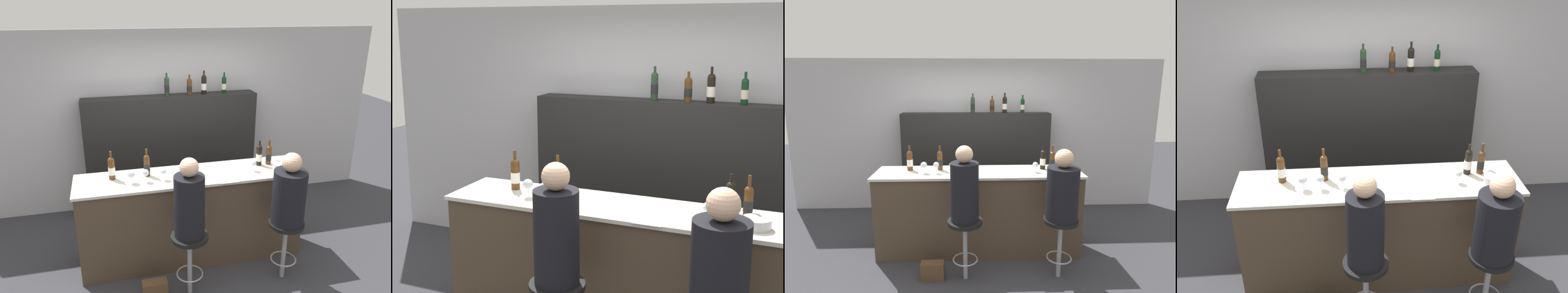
{
  "view_description": "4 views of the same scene",
  "coord_description": "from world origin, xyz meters",
  "views": [
    {
      "loc": [
        -0.88,
        -3.56,
        2.87
      ],
      "look_at": [
        0.04,
        0.26,
        1.43
      ],
      "focal_mm": 35.0,
      "sensor_mm": 36.0,
      "label": 1
    },
    {
      "loc": [
        1.31,
        -3.38,
        2.39
      ],
      "look_at": [
        -0.24,
        0.38,
        1.49
      ],
      "focal_mm": 50.0,
      "sensor_mm": 36.0,
      "label": 2
    },
    {
      "loc": [
        -0.11,
        -3.46,
        2.15
      ],
      "look_at": [
        0.02,
        0.34,
        1.39
      ],
      "focal_mm": 28.0,
      "sensor_mm": 36.0,
      "label": 3
    },
    {
      "loc": [
        -0.34,
        -3.08,
        3.21
      ],
      "look_at": [
        -0.06,
        0.27,
        1.46
      ],
      "focal_mm": 40.0,
      "sensor_mm": 36.0,
      "label": 4
    }
  ],
  "objects": [
    {
      "name": "wine_bottle_backbar_3",
      "position": [
        0.77,
        1.56,
        1.84
      ],
      "size": [
        0.07,
        0.07,
        0.29
      ],
      "color": "black",
      "rests_on": "back_bar_cabinet"
    },
    {
      "name": "wine_bottle_counter_0",
      "position": [
        -0.88,
        0.37,
        1.21
      ],
      "size": [
        0.08,
        0.08,
        0.33
      ],
      "color": "#4C2D14",
      "rests_on": "bar_counter"
    },
    {
      "name": "wine_bottle_counter_3",
      "position": [
        0.97,
        0.37,
        1.2
      ],
      "size": [
        0.07,
        0.07,
        0.31
      ],
      "color": "#4C2D14",
      "rests_on": "bar_counter"
    },
    {
      "name": "tasting_menu",
      "position": [
        0.35,
        0.11,
        1.08
      ],
      "size": [
        0.21,
        0.3,
        0.0
      ],
      "color": "white",
      "rests_on": "bar_counter"
    },
    {
      "name": "bar_stool_left",
      "position": [
        -0.17,
        -0.34,
        0.55
      ],
      "size": [
        0.38,
        0.38,
        0.71
      ],
      "color": "gray",
      "rests_on": "ground_plane"
    },
    {
      "name": "wall_back",
      "position": [
        0.0,
        1.79,
        1.3
      ],
      "size": [
        6.4,
        0.05,
        2.6
      ],
      "color": "#B2B2B7",
      "rests_on": "ground_plane"
    },
    {
      "name": "wine_glass_1",
      "position": [
        -0.53,
        0.21,
        1.18
      ],
      "size": [
        0.07,
        0.07,
        0.14
      ],
      "color": "silver",
      "rests_on": "bar_counter"
    },
    {
      "name": "wine_glass_3",
      "position": [
        0.71,
        0.21,
        1.17
      ],
      "size": [
        0.07,
        0.07,
        0.13
      ],
      "color": "silver",
      "rests_on": "bar_counter"
    },
    {
      "name": "bar_counter",
      "position": [
        0.0,
        0.28,
        0.54
      ],
      "size": [
        2.61,
        0.6,
        1.08
      ],
      "color": "#473828",
      "rests_on": "ground_plane"
    },
    {
      "name": "bar_stool_right",
      "position": [
        0.9,
        -0.34,
        0.55
      ],
      "size": [
        0.38,
        0.38,
        0.71
      ],
      "color": "gray",
      "rests_on": "ground_plane"
    },
    {
      "name": "wine_glass_2",
      "position": [
        -0.33,
        0.21,
        1.18
      ],
      "size": [
        0.07,
        0.07,
        0.14
      ],
      "color": "silver",
      "rests_on": "bar_counter"
    },
    {
      "name": "wine_bottle_backbar_1",
      "position": [
        0.27,
        1.56,
        1.83
      ],
      "size": [
        0.07,
        0.07,
        0.28
      ],
      "color": "#4C2D14",
      "rests_on": "back_bar_cabinet"
    },
    {
      "name": "wine_bottle_counter_2",
      "position": [
        0.84,
        0.37,
        1.21
      ],
      "size": [
        0.07,
        0.07,
        0.31
      ],
      "color": "black",
      "rests_on": "bar_counter"
    },
    {
      "name": "handbag",
      "position": [
        -0.54,
        -0.34,
        0.1
      ],
      "size": [
        0.26,
        0.12,
        0.2
      ],
      "color": "#513823",
      "rests_on": "ground_plane"
    },
    {
      "name": "wine_bottle_backbar_2",
      "position": [
        0.47,
        1.56,
        1.85
      ],
      "size": [
        0.08,
        0.08,
        0.33
      ],
      "color": "black",
      "rests_on": "back_bar_cabinet"
    },
    {
      "name": "ground_plane",
      "position": [
        0.0,
        0.0,
        0.0
      ],
      "size": [
        16.0,
        16.0,
        0.0
      ],
      "primitive_type": "plane",
      "color": "#333338"
    },
    {
      "name": "wine_bottle_backbar_0",
      "position": [
        -0.05,
        1.56,
        1.85
      ],
      "size": [
        0.07,
        0.07,
        0.32
      ],
      "color": "#233823",
      "rests_on": "back_bar_cabinet"
    },
    {
      "name": "back_bar_cabinet",
      "position": [
        0.0,
        1.56,
        0.86
      ],
      "size": [
        2.44,
        0.28,
        1.72
      ],
      "color": "black",
      "rests_on": "ground_plane"
    },
    {
      "name": "guest_seated_right",
      "position": [
        0.9,
        -0.34,
        1.04
      ],
      "size": [
        0.35,
        0.35,
        0.79
      ],
      "color": "black",
      "rests_on": "bar_stool_right"
    },
    {
      "name": "guest_seated_left",
      "position": [
        -0.17,
        -0.34,
        1.07
      ],
      "size": [
        0.3,
        0.3,
        0.84
      ],
      "color": "black",
      "rests_on": "bar_stool_left"
    },
    {
      "name": "metal_bowl",
      "position": [
        1.05,
        0.19,
        1.12
      ],
      "size": [
        0.19,
        0.19,
        0.07
      ],
      "color": "#B7B7BC",
      "rests_on": "bar_counter"
    },
    {
      "name": "wine_glass_0",
      "position": [
        -0.68,
        0.21,
        1.18
      ],
      "size": [
        0.08,
        0.08,
        0.15
      ],
      "color": "silver",
      "rests_on": "bar_counter"
    },
    {
      "name": "wine_bottle_counter_1",
      "position": [
        -0.49,
        0.37,
        1.21
      ],
      "size": [
        0.07,
        0.07,
        0.32
      ],
      "color": "#4C2D14",
      "rests_on": "bar_counter"
    }
  ]
}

